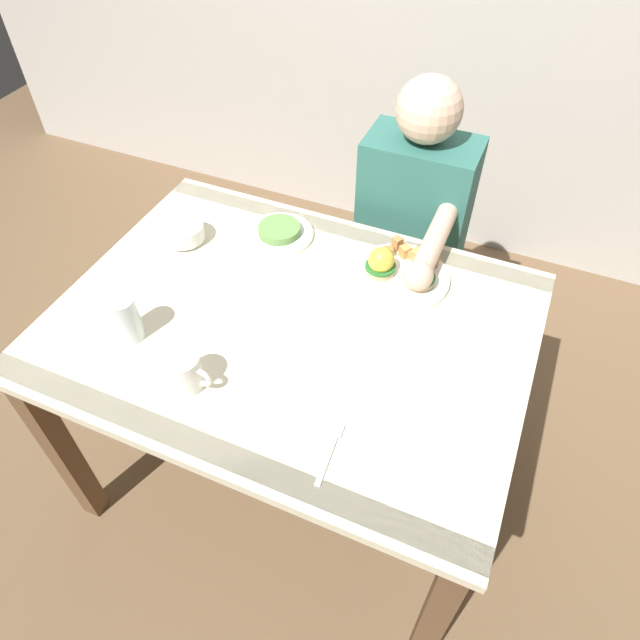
% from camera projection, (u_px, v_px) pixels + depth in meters
% --- Properties ---
extents(ground_plane, '(6.00, 6.00, 0.00)m').
position_uv_depth(ground_plane, '(298.00, 465.00, 2.00)').
color(ground_plane, brown).
extents(dining_table, '(1.20, 0.90, 0.74)m').
position_uv_depth(dining_table, '(292.00, 348.00, 1.54)').
color(dining_table, beige).
rests_on(dining_table, ground_plane).
extents(eggs_benedict_plate, '(0.27, 0.27, 0.09)m').
position_uv_depth(eggs_benedict_plate, '(400.00, 271.00, 1.55)').
color(eggs_benedict_plate, white).
rests_on(eggs_benedict_plate, dining_table).
extents(fruit_bowl, '(0.12, 0.12, 0.05)m').
position_uv_depth(fruit_bowl, '(184.00, 232.00, 1.66)').
color(fruit_bowl, white).
rests_on(fruit_bowl, dining_table).
extents(coffee_mug, '(0.11, 0.08, 0.09)m').
position_uv_depth(coffee_mug, '(185.00, 371.00, 1.29)').
color(coffee_mug, white).
rests_on(coffee_mug, dining_table).
extents(fork, '(0.03, 0.16, 0.00)m').
position_uv_depth(fork, '(331.00, 449.00, 1.21)').
color(fork, silver).
rests_on(fork, dining_table).
extents(water_glass_near, '(0.07, 0.07, 0.13)m').
position_uv_depth(water_glass_near, '(126.00, 320.00, 1.38)').
color(water_glass_near, silver).
rests_on(water_glass_near, dining_table).
extents(side_plate, '(0.20, 0.20, 0.04)m').
position_uv_depth(side_plate, '(279.00, 232.00, 1.69)').
color(side_plate, white).
rests_on(side_plate, dining_table).
extents(diner_person, '(0.34, 0.54, 1.14)m').
position_uv_depth(diner_person, '(411.00, 229.00, 1.86)').
color(diner_person, '#33333D').
rests_on(diner_person, ground_plane).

